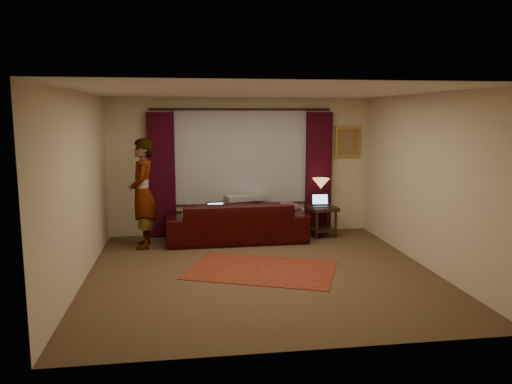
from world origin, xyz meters
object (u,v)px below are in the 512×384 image
Objects in this scene: laptop_sofa at (217,210)px; person at (143,193)px; tiffany_lamp at (321,192)px; laptop_table at (321,201)px; sofa at (236,213)px; end_table at (322,221)px.

laptop_sofa is 0.18× the size of person.
laptop_sofa is 2.05m from tiffany_lamp.
tiffany_lamp is 1.45× the size of laptop_table.
person reaches higher than sofa.
sofa is 1.65m from end_table.
person reaches higher than end_table.
person is at bearing -174.71° from end_table.
tiffany_lamp is (1.63, 0.22, 0.33)m from sofa.
laptop_sofa is 0.60× the size of end_table.
laptop_sofa is 1.31m from person.
end_table is (1.64, 0.10, -0.22)m from sofa.
person is (-3.27, -0.42, 0.11)m from tiffany_lamp.
laptop_sofa is at bearing 87.79° from person.
sofa is at bearing -174.09° from laptop_table.
sofa is 1.70m from person.
tiffany_lamp is (-0.00, 0.12, 0.55)m from end_table.
sofa reaches higher than end_table.
laptop_table is (-0.03, -0.16, -0.14)m from tiffany_lamp.
sofa is 4.87× the size of tiffany_lamp.
end_table is at bearing -177.19° from sofa.
laptop_table is (-0.03, -0.04, 0.41)m from end_table.
end_table is at bearing 1.65° from laptop_sofa.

